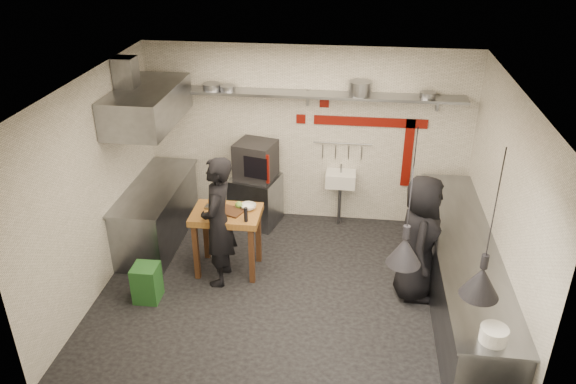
# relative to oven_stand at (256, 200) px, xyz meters

# --- Properties ---
(floor) EXTENTS (5.00, 5.00, 0.00)m
(floor) POSITION_rel_oven_stand_xyz_m (0.78, -1.77, -0.40)
(floor) COLOR black
(floor) RESTS_ON ground
(ceiling) EXTENTS (5.00, 5.00, 0.00)m
(ceiling) POSITION_rel_oven_stand_xyz_m (0.78, -1.77, 2.40)
(ceiling) COLOR silver
(ceiling) RESTS_ON floor
(wall_back) EXTENTS (5.00, 0.04, 2.80)m
(wall_back) POSITION_rel_oven_stand_xyz_m (0.78, 0.33, 1.00)
(wall_back) COLOR silver
(wall_back) RESTS_ON floor
(wall_front) EXTENTS (5.00, 0.04, 2.80)m
(wall_front) POSITION_rel_oven_stand_xyz_m (0.78, -3.87, 1.00)
(wall_front) COLOR silver
(wall_front) RESTS_ON floor
(wall_left) EXTENTS (0.04, 4.20, 2.80)m
(wall_left) POSITION_rel_oven_stand_xyz_m (-1.72, -1.77, 1.00)
(wall_left) COLOR silver
(wall_left) RESTS_ON floor
(wall_right) EXTENTS (0.04, 4.20, 2.80)m
(wall_right) POSITION_rel_oven_stand_xyz_m (3.28, -1.77, 1.00)
(wall_right) COLOR silver
(wall_right) RESTS_ON floor
(red_band_horiz) EXTENTS (1.70, 0.02, 0.14)m
(red_band_horiz) POSITION_rel_oven_stand_xyz_m (1.73, 0.31, 1.28)
(red_band_horiz) COLOR #650E07
(red_band_horiz) RESTS_ON wall_back
(red_band_vert) EXTENTS (0.14, 0.02, 1.10)m
(red_band_vert) POSITION_rel_oven_stand_xyz_m (2.33, 0.31, 0.80)
(red_band_vert) COLOR #650E07
(red_band_vert) RESTS_ON wall_back
(red_tile_a) EXTENTS (0.14, 0.02, 0.14)m
(red_tile_a) POSITION_rel_oven_stand_xyz_m (1.03, 0.31, 1.55)
(red_tile_a) COLOR #650E07
(red_tile_a) RESTS_ON wall_back
(red_tile_b) EXTENTS (0.14, 0.02, 0.14)m
(red_tile_b) POSITION_rel_oven_stand_xyz_m (0.68, 0.31, 1.28)
(red_tile_b) COLOR #650E07
(red_tile_b) RESTS_ON wall_back
(back_shelf) EXTENTS (4.60, 0.34, 0.04)m
(back_shelf) POSITION_rel_oven_stand_xyz_m (0.78, 0.15, 1.72)
(back_shelf) COLOR slate
(back_shelf) RESTS_ON wall_back
(shelf_bracket_left) EXTENTS (0.04, 0.06, 0.24)m
(shelf_bracket_left) POSITION_rel_oven_stand_xyz_m (-1.12, 0.30, 1.62)
(shelf_bracket_left) COLOR slate
(shelf_bracket_left) RESTS_ON wall_back
(shelf_bracket_mid) EXTENTS (0.04, 0.06, 0.24)m
(shelf_bracket_mid) POSITION_rel_oven_stand_xyz_m (0.78, 0.30, 1.62)
(shelf_bracket_mid) COLOR slate
(shelf_bracket_mid) RESTS_ON wall_back
(shelf_bracket_right) EXTENTS (0.04, 0.06, 0.24)m
(shelf_bracket_right) POSITION_rel_oven_stand_xyz_m (2.68, 0.30, 1.62)
(shelf_bracket_right) COLOR slate
(shelf_bracket_right) RESTS_ON wall_back
(pan_far_left) EXTENTS (0.33, 0.33, 0.09)m
(pan_far_left) POSITION_rel_oven_stand_xyz_m (-0.65, 0.15, 1.79)
(pan_far_left) COLOR slate
(pan_far_left) RESTS_ON back_shelf
(pan_mid_left) EXTENTS (0.26, 0.26, 0.07)m
(pan_mid_left) POSITION_rel_oven_stand_xyz_m (-0.40, 0.15, 1.78)
(pan_mid_left) COLOR slate
(pan_mid_left) RESTS_ON back_shelf
(stock_pot) EXTENTS (0.41, 0.41, 0.20)m
(stock_pot) POSITION_rel_oven_stand_xyz_m (1.54, 0.15, 1.84)
(stock_pot) COLOR slate
(stock_pot) RESTS_ON back_shelf
(pan_right) EXTENTS (0.31, 0.31, 0.08)m
(pan_right) POSITION_rel_oven_stand_xyz_m (2.50, 0.15, 1.78)
(pan_right) COLOR slate
(pan_right) RESTS_ON back_shelf
(oven_stand) EXTENTS (0.83, 0.78, 0.80)m
(oven_stand) POSITION_rel_oven_stand_xyz_m (0.00, 0.00, 0.00)
(oven_stand) COLOR slate
(oven_stand) RESTS_ON floor
(combi_oven) EXTENTS (0.68, 0.65, 0.58)m
(combi_oven) POSITION_rel_oven_stand_xyz_m (0.01, 0.01, 0.69)
(combi_oven) COLOR black
(combi_oven) RESTS_ON oven_stand
(oven_door) EXTENTS (0.49, 0.15, 0.46)m
(oven_door) POSITION_rel_oven_stand_xyz_m (0.03, -0.24, 0.69)
(oven_door) COLOR #650E07
(oven_door) RESTS_ON combi_oven
(oven_glass) EXTENTS (0.37, 0.11, 0.34)m
(oven_glass) POSITION_rel_oven_stand_xyz_m (0.06, -0.28, 0.69)
(oven_glass) COLOR black
(oven_glass) RESTS_ON oven_door
(hand_sink) EXTENTS (0.46, 0.34, 0.22)m
(hand_sink) POSITION_rel_oven_stand_xyz_m (1.33, 0.15, 0.38)
(hand_sink) COLOR silver
(hand_sink) RESTS_ON wall_back
(sink_tap) EXTENTS (0.03, 0.03, 0.14)m
(sink_tap) POSITION_rel_oven_stand_xyz_m (1.33, 0.15, 0.56)
(sink_tap) COLOR slate
(sink_tap) RESTS_ON hand_sink
(sink_drain) EXTENTS (0.06, 0.06, 0.66)m
(sink_drain) POSITION_rel_oven_stand_xyz_m (1.33, 0.11, -0.06)
(sink_drain) COLOR slate
(sink_drain) RESTS_ON floor
(utensil_rail) EXTENTS (0.90, 0.02, 0.02)m
(utensil_rail) POSITION_rel_oven_stand_xyz_m (1.33, 0.29, 0.92)
(utensil_rail) COLOR slate
(utensil_rail) RESTS_ON wall_back
(counter_right) EXTENTS (0.70, 3.80, 0.90)m
(counter_right) POSITION_rel_oven_stand_xyz_m (2.93, -1.77, 0.05)
(counter_right) COLOR slate
(counter_right) RESTS_ON floor
(counter_right_top) EXTENTS (0.76, 3.90, 0.03)m
(counter_right_top) POSITION_rel_oven_stand_xyz_m (2.93, -1.77, 0.52)
(counter_right_top) COLOR slate
(counter_right_top) RESTS_ON counter_right
(plate_stack) EXTENTS (0.32, 0.32, 0.15)m
(plate_stack) POSITION_rel_oven_stand_xyz_m (2.90, -3.51, 0.61)
(plate_stack) COLOR silver
(plate_stack) RESTS_ON counter_right_top
(small_bowl_right) EXTENTS (0.25, 0.25, 0.05)m
(small_bowl_right) POSITION_rel_oven_stand_xyz_m (2.88, -2.75, 0.56)
(small_bowl_right) COLOR silver
(small_bowl_right) RESTS_ON counter_right_top
(counter_left) EXTENTS (0.70, 1.90, 0.90)m
(counter_left) POSITION_rel_oven_stand_xyz_m (-1.37, -0.72, 0.05)
(counter_left) COLOR slate
(counter_left) RESTS_ON floor
(counter_left_top) EXTENTS (0.76, 2.00, 0.03)m
(counter_left_top) POSITION_rel_oven_stand_xyz_m (-1.37, -0.72, 0.52)
(counter_left_top) COLOR slate
(counter_left_top) RESTS_ON counter_left
(extractor_hood) EXTENTS (0.78, 1.60, 0.50)m
(extractor_hood) POSITION_rel_oven_stand_xyz_m (-1.32, -0.72, 1.75)
(extractor_hood) COLOR slate
(extractor_hood) RESTS_ON ceiling
(hood_duct) EXTENTS (0.28, 0.28, 0.50)m
(hood_duct) POSITION_rel_oven_stand_xyz_m (-1.57, -0.72, 2.15)
(hood_duct) COLOR slate
(hood_duct) RESTS_ON ceiling
(green_bin) EXTENTS (0.33, 0.33, 0.50)m
(green_bin) POSITION_rel_oven_stand_xyz_m (-1.04, -2.15, -0.15)
(green_bin) COLOR #1F5220
(green_bin) RESTS_ON floor
(prep_table) EXTENTS (0.93, 0.65, 0.92)m
(prep_table) POSITION_rel_oven_stand_xyz_m (-0.15, -1.35, 0.06)
(prep_table) COLOR olive
(prep_table) RESTS_ON floor
(cutting_board) EXTENTS (0.42, 0.36, 0.02)m
(cutting_board) POSITION_rel_oven_stand_xyz_m (-0.10, -1.35, 0.53)
(cutting_board) COLOR #452816
(cutting_board) RESTS_ON prep_table
(pepper_mill) EXTENTS (0.06, 0.06, 0.20)m
(pepper_mill) POSITION_rel_oven_stand_xyz_m (0.17, -1.57, 0.62)
(pepper_mill) COLOR black
(pepper_mill) RESTS_ON prep_table
(lemon_a) EXTENTS (0.11, 0.11, 0.08)m
(lemon_a) POSITION_rel_oven_stand_xyz_m (-0.32, -1.55, 0.56)
(lemon_a) COLOR yellow
(lemon_a) RESTS_ON prep_table
(lemon_b) EXTENTS (0.09, 0.09, 0.08)m
(lemon_b) POSITION_rel_oven_stand_xyz_m (-0.24, -1.53, 0.56)
(lemon_b) COLOR yellow
(lemon_b) RESTS_ON prep_table
(veg_ball) EXTENTS (0.12, 0.12, 0.10)m
(veg_ball) POSITION_rel_oven_stand_xyz_m (0.00, -1.23, 0.57)
(veg_ball) COLOR olive
(veg_ball) RESTS_ON prep_table
(steel_tray) EXTENTS (0.18, 0.13, 0.03)m
(steel_tray) POSITION_rel_oven_stand_xyz_m (-0.37, -1.27, 0.54)
(steel_tray) COLOR slate
(steel_tray) RESTS_ON prep_table
(bowl) EXTENTS (0.22, 0.22, 0.07)m
(bowl) POSITION_rel_oven_stand_xyz_m (0.13, -1.24, 0.55)
(bowl) COLOR silver
(bowl) RESTS_ON prep_table
(heat_lamp_near) EXTENTS (0.37, 0.37, 1.47)m
(heat_lamp_near) POSITION_rel_oven_stand_xyz_m (2.06, -2.90, 1.66)
(heat_lamp_near) COLOR black
(heat_lamp_near) RESTS_ON ceiling
(heat_lamp_far) EXTENTS (0.38, 0.38, 1.51)m
(heat_lamp_far) POSITION_rel_oven_stand_xyz_m (2.75, -3.30, 1.65)
(heat_lamp_far) COLOR black
(heat_lamp_far) RESTS_ON ceiling
(chef_left) EXTENTS (0.44, 0.66, 1.81)m
(chef_left) POSITION_rel_oven_stand_xyz_m (-0.20, -1.61, 0.50)
(chef_left) COLOR black
(chef_left) RESTS_ON floor
(chef_right) EXTENTS (0.61, 0.87, 1.70)m
(chef_right) POSITION_rel_oven_stand_xyz_m (2.39, -1.60, 0.45)
(chef_right) COLOR black
(chef_right) RESTS_ON floor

